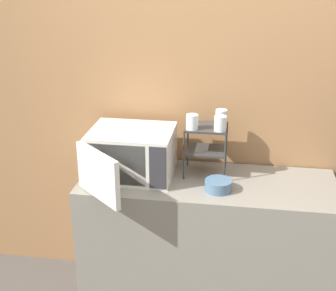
# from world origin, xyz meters

# --- Properties ---
(wall_back) EXTENTS (8.00, 0.06, 2.60)m
(wall_back) POSITION_xyz_m (0.00, 0.61, 1.30)
(wall_back) COLOR #9E7047
(wall_back) RESTS_ON ground_plane
(counter) EXTENTS (1.51, 0.57, 0.89)m
(counter) POSITION_xyz_m (0.00, 0.28, 0.44)
(counter) COLOR gray
(counter) RESTS_ON ground_plane
(microwave) EXTENTS (0.51, 0.67, 0.29)m
(microwave) POSITION_xyz_m (-0.47, 0.29, 1.03)
(microwave) COLOR silver
(microwave) RESTS_ON counter
(dish_rack) EXTENTS (0.25, 0.21, 0.30)m
(dish_rack) POSITION_xyz_m (-0.03, 0.39, 1.10)
(dish_rack) COLOR #333333
(dish_rack) RESTS_ON counter
(glass_front_left) EXTENTS (0.07, 0.07, 0.09)m
(glass_front_left) POSITION_xyz_m (-0.11, 0.33, 1.23)
(glass_front_left) COLOR silver
(glass_front_left) RESTS_ON dish_rack
(glass_back_right) EXTENTS (0.07, 0.07, 0.09)m
(glass_back_right) POSITION_xyz_m (0.06, 0.45, 1.23)
(glass_back_right) COLOR silver
(glass_back_right) RESTS_ON dish_rack
(glass_front_right) EXTENTS (0.07, 0.07, 0.09)m
(glass_front_right) POSITION_xyz_m (0.06, 0.33, 1.23)
(glass_front_right) COLOR silver
(glass_front_right) RESTS_ON dish_rack
(bowl) EXTENTS (0.15, 0.15, 0.06)m
(bowl) POSITION_xyz_m (0.07, 0.17, 0.92)
(bowl) COLOR slate
(bowl) RESTS_ON counter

